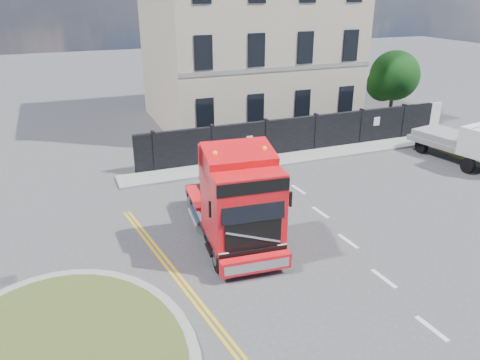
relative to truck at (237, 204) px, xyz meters
name	(u,v)px	position (x,y,z in m)	size (l,w,h in m)	color
ground	(269,252)	(0.87, -0.79, -1.64)	(120.00, 120.00, 0.00)	#424244
hoarding_fence	(308,134)	(7.42, 8.21, -0.64)	(18.80, 0.25, 2.00)	black
georgian_building	(247,33)	(6.87, 15.71, 4.14)	(12.30, 10.30, 12.80)	#C3B19B
tree	(392,78)	(15.25, 11.31, 1.41)	(3.20, 3.20, 4.80)	#382619
pavement_far	(306,156)	(6.87, 7.31, -1.58)	(20.00, 1.60, 0.12)	gray
truck	(237,204)	(0.00, 0.00, 0.00)	(2.82, 6.28, 3.65)	black
flatbed_pickup	(477,144)	(14.16, 3.01, -0.47)	(2.98, 5.52, 2.17)	gray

